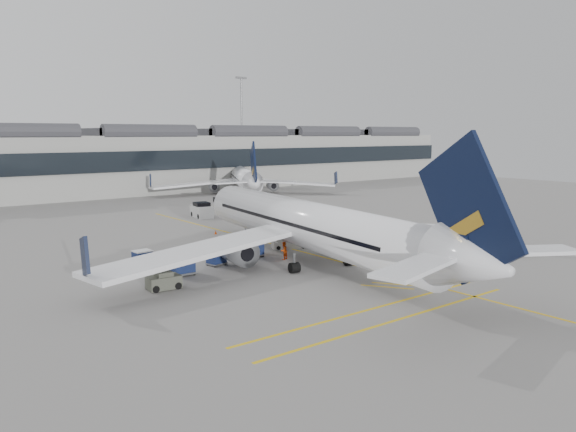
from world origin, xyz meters
TOP-DOWN VIEW (x-y plane):
  - ground at (0.00, 0.00)m, footprint 220.00×220.00m
  - terminal at (0.00, 71.93)m, footprint 200.00×20.45m
  - apron_markings at (10.00, 10.00)m, footprint 0.25×60.00m
  - airliner_main at (7.21, 2.25)m, footprint 39.64×43.61m
  - airliner_far at (34.50, 54.08)m, footprint 31.72×34.98m
  - belt_loader at (10.04, 9.00)m, footprint 4.31×2.81m
  - baggage_cart_a at (4.98, 7.76)m, footprint 1.74×1.47m
  - baggage_cart_b at (0.52, 7.04)m, footprint 1.74×1.53m
  - baggage_cart_c at (-5.22, 9.56)m, footprint 1.63×1.37m
  - baggage_cart_d at (-3.50, 5.75)m, footprint 1.96×1.63m
  - ramp_agent_a at (6.37, 8.50)m, footprint 0.78×0.69m
  - ramp_agent_b at (6.50, 5.15)m, footprint 0.96×0.85m
  - pushback_tug at (-6.50, 2.83)m, footprint 2.48×1.64m
  - safety_cone_nose at (8.27, 20.30)m, footprint 0.32×0.32m
  - safety_cone_engine at (13.44, 8.90)m, footprint 0.37×0.37m
  - service_van_mid at (13.51, 32.87)m, footprint 2.66×4.32m
  - service_van_right at (18.67, 28.00)m, footprint 3.78×2.33m

SIDE VIEW (x-z plane):
  - ground at x=0.00m, z-range 0.00..0.00m
  - apron_markings at x=10.00m, z-range 0.00..0.01m
  - safety_cone_nose at x=8.27m, z-range 0.00..0.45m
  - safety_cone_engine at x=13.44m, z-range 0.00..0.52m
  - belt_loader at x=10.04m, z-range -0.36..1.37m
  - pushback_tug at x=-6.50m, z-range -0.07..1.26m
  - service_van_right at x=18.67m, z-range -0.10..1.72m
  - ramp_agent_b at x=6.50m, z-range 0.00..1.66m
  - baggage_cart_b at x=0.52m, z-range 0.06..1.66m
  - baggage_cart_c at x=-5.22m, z-range 0.06..1.70m
  - ramp_agent_a at x=6.37m, z-range 0.00..1.80m
  - baggage_cart_a at x=4.98m, z-range 0.06..1.78m
  - service_van_mid at x=13.51m, z-range -0.11..1.97m
  - baggage_cart_d at x=-3.50m, z-range 0.07..2.10m
  - airliner_far at x=34.50m, z-range -2.10..8.10m
  - airliner_main at x=7.21m, z-range -2.40..9.25m
  - terminal at x=0.00m, z-range -0.06..12.34m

